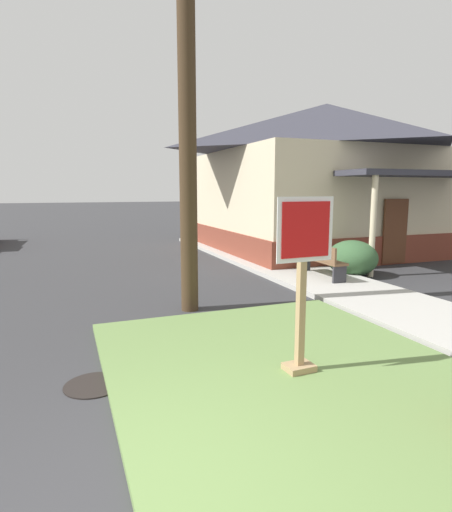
% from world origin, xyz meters
% --- Properties ---
extents(grass_corner_patch, '(4.45, 5.51, 0.08)m').
position_xyz_m(grass_corner_patch, '(2.36, 1.68, 0.04)').
color(grass_corner_patch, '#668447').
rests_on(grass_corner_patch, ground).
extents(sidewalk_strip, '(2.20, 18.93, 0.12)m').
position_xyz_m(sidewalk_strip, '(5.78, 6.41, 0.06)').
color(sidewalk_strip, '#B2AFA8').
rests_on(sidewalk_strip, ground).
extents(stop_sign, '(0.77, 0.29, 2.17)m').
position_xyz_m(stop_sign, '(2.43, 1.58, 1.15)').
color(stop_sign, '#A3845B').
rests_on(stop_sign, grass_corner_patch).
extents(manhole_cover, '(0.70, 0.70, 0.02)m').
position_xyz_m(manhole_cover, '(-0.00, 2.27, 0.01)').
color(manhole_cover, black).
rests_on(manhole_cover, ground).
extents(street_bench, '(0.43, 1.78, 0.85)m').
position_xyz_m(street_bench, '(5.80, 6.27, 0.59)').
color(street_bench, brown).
rests_on(street_bench, sidewalk_strip).
extents(utility_pole, '(1.73, 0.33, 9.17)m').
position_xyz_m(utility_pole, '(1.99, 4.95, 4.75)').
color(utility_pole, '#42301E').
rests_on(utility_pole, ground).
extents(corner_house, '(8.95, 9.36, 5.56)m').
position_xyz_m(corner_house, '(9.34, 11.34, 2.85)').
color(corner_house, brown).
rests_on(corner_house, ground).
extents(shrub_near_porch, '(1.36, 1.36, 0.98)m').
position_xyz_m(shrub_near_porch, '(7.03, 6.51, 0.49)').
color(shrub_near_porch, '#375D36').
rests_on(shrub_near_porch, ground).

